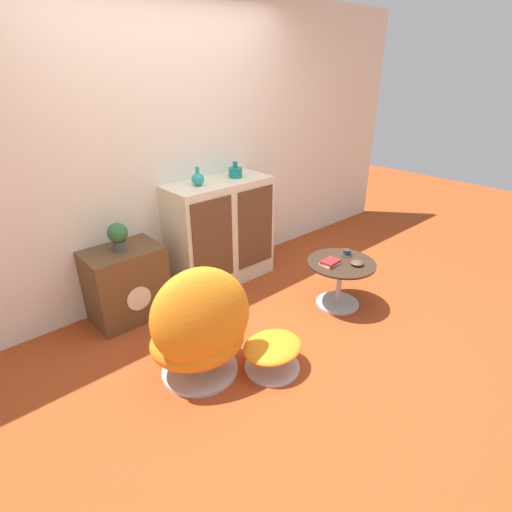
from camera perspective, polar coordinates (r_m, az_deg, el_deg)
name	(u,v)px	position (r m, az deg, el deg)	size (l,w,h in m)	color
ground_plane	(277,345)	(3.20, 2.95, -12.54)	(12.00, 12.00, 0.00)	#9E3D19
wall_back	(168,151)	(3.69, -12.49, 14.48)	(6.40, 0.06, 2.60)	silver
sideboard	(221,232)	(3.89, -5.06, 3.37)	(1.02, 0.46, 1.02)	beige
tv_console	(126,284)	(3.54, -18.04, -3.76)	(0.61, 0.43, 0.63)	brown
egg_chair	(200,330)	(2.71, -8.06, -10.40)	(0.80, 0.76, 0.88)	#B7B7BC
ottoman	(273,350)	(2.89, 2.39, -13.32)	(0.45, 0.40, 0.23)	#B7B7BC
coffee_table	(340,277)	(3.62, 11.91, -2.91)	(0.59, 0.59, 0.43)	#B7B7BC
vase_leftmost	(198,179)	(3.60, -8.31, 10.86)	(0.11, 0.11, 0.16)	teal
vase_inner_left	(235,172)	(3.84, -2.97, 11.92)	(0.13, 0.13, 0.15)	#147A75
potted_plant	(118,235)	(3.35, -19.14, 2.85)	(0.16, 0.16, 0.23)	#4C4C51
teacup	(347,253)	(3.69, 12.82, 0.45)	(0.11, 0.11, 0.05)	#2D2D33
book_stack	(330,262)	(3.48, 10.54, -0.92)	(0.16, 0.12, 0.04)	beige
bowl	(357,263)	(3.52, 14.25, -0.98)	(0.11, 0.11, 0.04)	#4C3828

